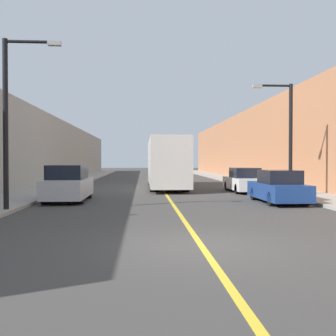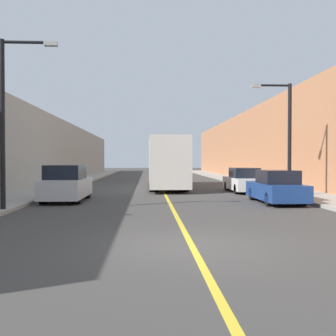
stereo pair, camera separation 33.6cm
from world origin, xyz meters
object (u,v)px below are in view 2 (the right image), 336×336
Objects in this scene: car_right_near at (276,188)px; bus at (166,162)px; street_lamp_left at (7,112)px; street_lamp_right at (286,131)px; parked_suv_left at (66,184)px; car_right_mid at (244,181)px.

bus is at bearing 114.24° from car_right_near.
street_lamp_left is 13.98m from street_lamp_right.
bus is 11.59m from car_right_near.
parked_suv_left is at bearing 72.45° from street_lamp_left.
street_lamp_left is (-1.36, -4.30, 3.05)m from parked_suv_left.
car_right_near is at bearing -7.98° from parked_suv_left.
bus reaches higher than parked_suv_left.
street_lamp_left reaches higher than street_lamp_right.
street_lamp_left reaches higher than bus.
bus is 1.77× the size of street_lamp_left.
bus reaches higher than car_right_near.
car_right_near is 12.30m from street_lamp_left.
street_lamp_left is at bearing -166.01° from car_right_near.
car_right_mid is 5.04m from street_lamp_right.
car_right_near is 0.73× the size of street_lamp_right.
parked_suv_left is 5.44m from street_lamp_left.
car_right_mid is at bearing 109.17° from street_lamp_right.
parked_suv_left is 10.27m from car_right_near.
car_right_near is (10.17, -1.43, -0.13)m from parked_suv_left.
street_lamp_right is (1.36, 2.55, 2.92)m from car_right_near.
street_lamp_left is at bearing -107.55° from parked_suv_left.
bus is at bearing 139.27° from car_right_mid.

